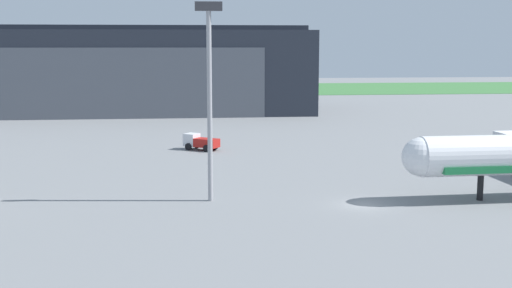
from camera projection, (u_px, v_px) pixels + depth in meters
ground_plane at (363, 205)px, 58.34m from camera, size 440.00×440.00×0.00m
grass_field_strip at (236, 89)px, 209.30m from camera, size 440.00×56.00×0.08m
maintenance_hangar at (97, 71)px, 138.83m from camera, size 89.32×30.94×18.10m
baggage_tug at (200, 142)px, 88.55m from camera, size 5.02×4.33×2.15m
apron_light_mast at (209, 85)px, 58.36m from camera, size 2.40×0.50×17.81m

